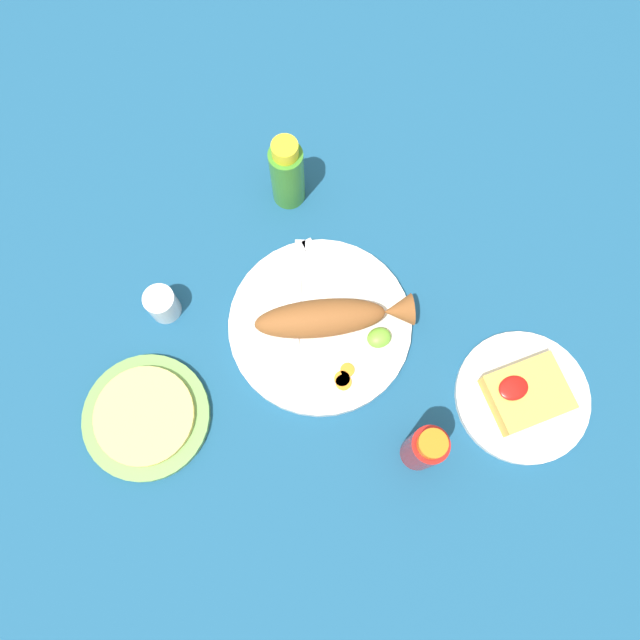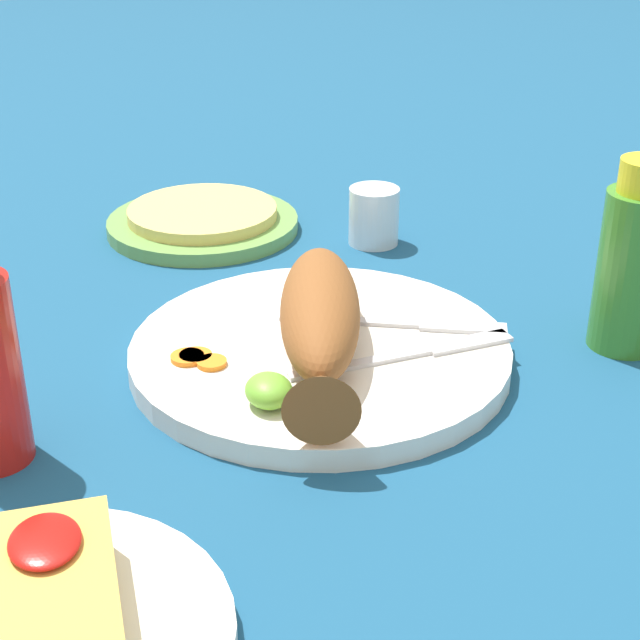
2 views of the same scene
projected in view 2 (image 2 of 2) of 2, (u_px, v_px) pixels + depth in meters
ground_plane at (320, 363)px, 0.78m from camera, size 4.00×4.00×0.00m
main_plate at (320, 353)px, 0.77m from camera, size 0.30×0.30×0.02m
fried_fish at (320, 320)px, 0.74m from camera, size 0.26×0.12×0.06m
fork_near at (408, 324)px, 0.80m from camera, size 0.08×0.18×0.00m
fork_far at (418, 352)px, 0.75m from camera, size 0.03×0.19×0.00m
carrot_slice_near at (187, 356)px, 0.75m from camera, size 0.03×0.03×0.00m
carrot_slice_mid at (195, 354)px, 0.75m from camera, size 0.03×0.03×0.00m
carrot_slice_far at (212, 363)px, 0.74m from camera, size 0.02×0.02×0.00m
lime_wedge_main at (269, 390)px, 0.68m from camera, size 0.04×0.03×0.02m
hot_sauce_bottle_green at (634, 262)px, 0.77m from camera, size 0.06×0.06×0.16m
salt_cup at (374, 219)px, 0.99m from camera, size 0.05×0.05×0.06m
fries_pile at (22, 607)px, 0.49m from camera, size 0.12×0.10×0.04m
tortilla_plate at (203, 224)px, 1.03m from camera, size 0.20×0.20×0.01m
tortilla_stack at (202, 213)px, 1.03m from camera, size 0.16×0.16×0.01m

